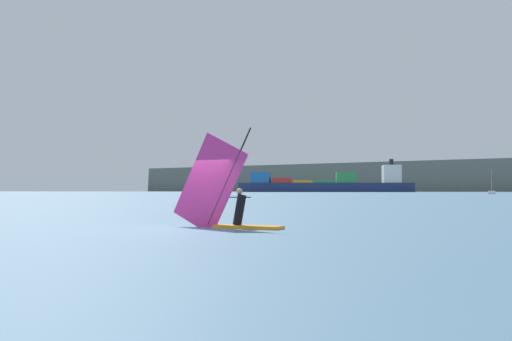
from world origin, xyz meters
name	(u,v)px	position (x,y,z in m)	size (l,w,h in m)	color
ground_plane	(188,229)	(0.00, 0.00, 0.00)	(4000.00, 4000.00, 0.00)	#476B84
windsurfer	(228,202)	(1.16, 0.89, 0.94)	(4.47, 0.80, 3.94)	orange
cargo_ship	(327,184)	(-169.67, 536.73, 7.87)	(168.17, 80.21, 32.12)	navy
distant_headland	(382,180)	(-210.52, 960.45, 19.46)	(1115.52, 413.30, 38.92)	#60665B
small_sailboat	(492,192)	(-2.14, 227.93, 0.88)	(3.06, 8.33, 9.48)	white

